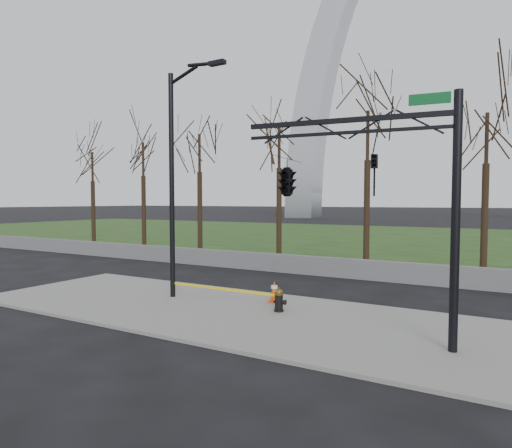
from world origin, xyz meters
The scene contains 11 objects.
ground centered at (0.00, 0.00, 0.00)m, with size 500.00×500.00×0.00m, color black.
sidewalk centered at (0.00, 0.00, 0.05)m, with size 18.00×6.00×0.10m, color gray.
grass_strip centered at (0.00, 30.00, 0.03)m, with size 120.00×40.00×0.06m, color #1D3C15.
guardrail centered at (0.00, 8.00, 0.45)m, with size 60.00×0.30×0.90m, color #59595B.
gateway_arch centered at (0.00, 75.00, 32.50)m, with size 66.00×6.00×65.00m, color #B8BABF, non-canonical shape.
tree_row centered at (-7.23, 12.00, 4.56)m, with size 31.54×4.00×9.11m.
fire_hydrant centered at (1.33, 0.65, 0.44)m, with size 0.46×0.30×0.75m.
traffic_cone centered at (0.60, 1.74, 0.46)m, with size 0.43×0.43×0.72m.
street_light centered at (-2.73, 0.67, 4.69)m, with size 2.39×0.24×8.21m.
traffic_signal_mast centered at (3.18, -1.02, 4.15)m, with size 5.07×2.53×6.00m.
caution_tape centered at (-0.40, 0.79, 0.52)m, with size 4.28×1.10×0.39m.
Camera 1 is at (7.33, -11.40, 3.53)m, focal length 30.70 mm.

